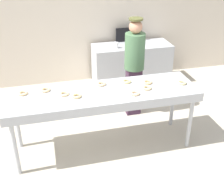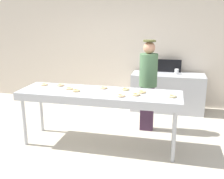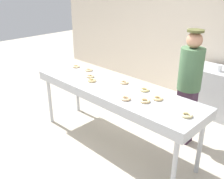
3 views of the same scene
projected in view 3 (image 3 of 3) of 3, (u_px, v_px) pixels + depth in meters
ground_plane at (113, 143)px, 3.86m from camera, size 16.00×16.00×0.00m
back_wall at (202, 28)px, 4.89m from camera, size 8.00×0.12×2.81m
fryer_conveyor at (113, 92)px, 3.53m from camera, size 2.59×0.74×0.91m
plain_donut_0 at (124, 82)px, 3.62m from camera, size 0.16×0.16×0.03m
plain_donut_1 at (92, 80)px, 3.69m from camera, size 0.14×0.14×0.03m
plain_donut_2 at (89, 70)px, 4.11m from camera, size 0.16×0.16×0.03m
plain_donut_3 at (90, 76)px, 3.85m from camera, size 0.16×0.16×0.03m
plain_donut_4 at (76, 66)px, 4.29m from camera, size 0.18×0.18×0.03m
plain_donut_5 at (145, 101)px, 3.07m from camera, size 0.16×0.16×0.03m
plain_donut_6 at (145, 90)px, 3.38m from camera, size 0.18×0.18×0.03m
plain_donut_7 at (187, 115)px, 2.74m from camera, size 0.17×0.17×0.03m
plain_donut_8 at (126, 98)px, 3.13m from camera, size 0.18×0.18×0.03m
plain_donut_9 at (158, 98)px, 3.13m from camera, size 0.17×0.17×0.03m
worker_baker at (189, 83)px, 3.57m from camera, size 0.32×0.32×1.67m
paper_cup_0 at (219, 68)px, 4.30m from camera, size 0.09×0.09×0.11m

